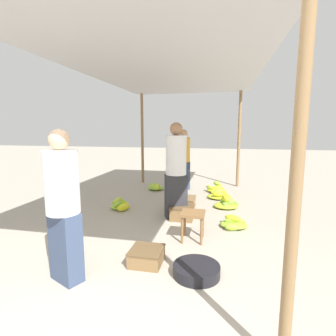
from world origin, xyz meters
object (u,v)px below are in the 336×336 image
object	(u,v)px
stool	(193,218)
crate_mid	(183,203)
banana_pile_left_0	(120,205)
shopper_walking_far	(184,158)
crate_far	(147,256)
basin_black	(196,270)
banana_pile_right_1	(219,195)
banana_pile_right_0	(234,222)
shopper_walking_mid	(176,169)
vendor_foreground	(63,205)
banana_pile_right_3	(227,203)
crate_near	(182,212)
banana_pile_left_1	(155,187)
banana_pile_right_2	(215,189)

from	to	relation	value
stool	crate_mid	bearing A→B (deg)	103.71
banana_pile_left_0	shopper_walking_far	distance (m)	2.39
crate_far	stool	bearing A→B (deg)	58.91
basin_black	banana_pile_right_1	world-z (taller)	banana_pile_right_1
banana_pile_left_0	banana_pile_right_0	distance (m)	2.28
shopper_walking_mid	banana_pile_left_0	bearing A→B (deg)	167.28
vendor_foreground	banana_pile_left_0	distance (m)	2.62
basin_black	shopper_walking_far	world-z (taller)	shopper_walking_far
stool	banana_pile_right_3	bearing A→B (deg)	73.66
vendor_foreground	banana_pile_left_0	xyz separation A→B (m)	(-0.40, 2.47, -0.76)
basin_black	crate_near	world-z (taller)	crate_near
banana_pile_left_0	shopper_walking_far	xyz separation A→B (m)	(0.99, 2.04, 0.74)
banana_pile_right_1	banana_pile_right_3	xyz separation A→B (m)	(0.16, -0.69, 0.00)
stool	banana_pile_left_0	size ratio (longest dim) A/B	0.86
vendor_foreground	shopper_walking_far	xyz separation A→B (m)	(0.60, 4.51, -0.01)
crate_mid	banana_pile_left_0	bearing A→B (deg)	-167.31
basin_black	crate_far	bearing A→B (deg)	167.47
banana_pile_right_0	shopper_walking_far	xyz separation A→B (m)	(-1.22, 2.58, 0.74)
crate_near	crate_mid	distance (m)	0.61
banana_pile_right_3	crate_mid	distance (m)	0.91
stool	banana_pile_left_0	world-z (taller)	stool
banana_pile_right_0	vendor_foreground	bearing A→B (deg)	-133.33
shopper_walking_mid	vendor_foreground	bearing A→B (deg)	-109.97
banana_pile_left_1	stool	bearing A→B (deg)	-65.86
banana_pile_right_3	banana_pile_left_0	bearing A→B (deg)	-165.54
banana_pile_right_2	crate_near	world-z (taller)	banana_pile_right_2
banana_pile_right_2	shopper_walking_far	bearing A→B (deg)	165.75
banana_pile_left_0	crate_mid	xyz separation A→B (m)	(1.25, 0.28, 0.04)
stool	shopper_walking_mid	bearing A→B (deg)	114.03
crate_near	crate_far	xyz separation A→B (m)	(-0.18, -1.65, -0.03)
basin_black	banana_pile_right_2	distance (m)	3.93
banana_pile_left_0	banana_pile_right_1	size ratio (longest dim) A/B	0.89
shopper_walking_far	banana_pile_right_1	bearing A→B (deg)	-39.58
crate_far	shopper_walking_far	bearing A→B (deg)	92.08
stool	crate_mid	size ratio (longest dim) A/B	0.88
banana_pile_right_1	shopper_walking_far	xyz separation A→B (m)	(-0.97, 0.80, 0.74)
banana_pile_left_1	banana_pile_right_0	size ratio (longest dim) A/B	1.06
stool	shopper_walking_far	distance (m)	3.33
basin_black	banana_pile_right_1	distance (m)	3.35
banana_pile_right_0	banana_pile_right_1	distance (m)	1.80
banana_pile_right_1	shopper_walking_mid	xyz separation A→B (m)	(-0.76, -1.51, 0.81)
banana_pile_right_3	crate_far	size ratio (longest dim) A/B	1.46
stool	banana_pile_left_1	bearing A→B (deg)	114.14
banana_pile_right_1	crate_near	bearing A→B (deg)	-112.25
crate_near	crate_far	bearing A→B (deg)	-96.33
banana_pile_left_0	shopper_walking_mid	bearing A→B (deg)	-12.72
vendor_foreground	banana_pile_right_1	distance (m)	4.10
basin_black	shopper_walking_mid	bearing A→B (deg)	106.86
stool	crate_near	world-z (taller)	stool
basin_black	crate_near	size ratio (longest dim) A/B	1.28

